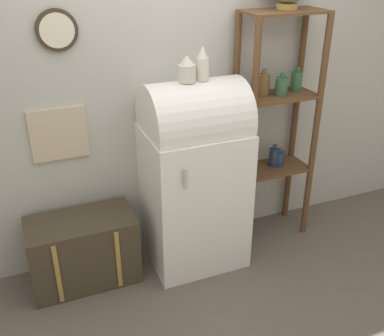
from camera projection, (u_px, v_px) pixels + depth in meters
The scene contains 7 objects.
ground_plane at pixel (207, 275), 3.40m from camera, with size 12.00×12.00×0.00m, color #60564C.
wall_back at pixel (177, 81), 3.27m from camera, with size 7.00×0.09×2.70m.
refrigerator at pixel (194, 174), 3.28m from camera, with size 0.70×0.61×1.44m.
suitcase_trunk at pixel (84, 250), 3.25m from camera, with size 0.75×0.42×0.51m.
shelf_unit at pixel (276, 117), 3.48m from camera, with size 0.62×0.34×1.84m.
vase_left at pixel (187, 70), 2.91m from camera, with size 0.12×0.12×0.17m.
vase_center at pixel (203, 64), 2.94m from camera, with size 0.08×0.08×0.23m.
Camera 1 is at (-1.12, -2.44, 2.24)m, focal length 42.00 mm.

